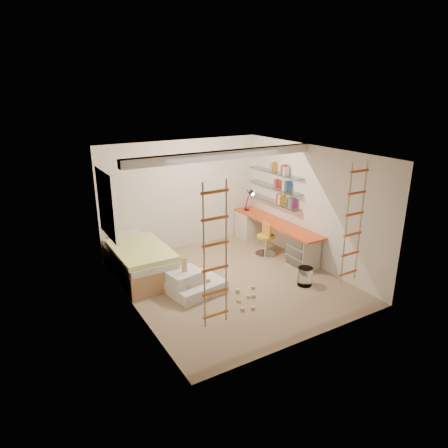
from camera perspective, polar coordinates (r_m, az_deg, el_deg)
floor at (r=8.13m, az=1.09°, el=-8.28°), size 4.50×4.50×0.00m
ceiling_beam at (r=7.59m, az=0.00°, el=9.84°), size 4.00×0.18×0.16m
window_frame at (r=8.16m, az=-16.43°, el=2.73°), size 0.06×1.15×1.35m
window_blind at (r=8.17m, az=-16.16°, el=2.77°), size 0.02×1.00×1.20m
rope_ladder_left at (r=5.50m, az=-1.26°, el=-4.65°), size 0.41×0.04×2.13m
rope_ladder_right at (r=7.13m, az=18.01°, el=-0.02°), size 0.41×0.04×2.13m
waste_bin at (r=8.10m, az=11.49°, el=-7.35°), size 0.30×0.30×0.37m
desk at (r=9.52m, az=7.20°, el=-1.61°), size 0.56×2.80×0.75m
shelves at (r=9.50m, az=7.22°, el=5.25°), size 0.25×1.80×0.71m
bed at (r=8.45m, az=-11.97°, el=-5.18°), size 1.02×2.00×0.69m
task_lamp at (r=10.01m, az=3.82°, el=3.92°), size 0.14×0.36×0.57m
swivel_chair at (r=9.31m, az=5.98°, el=-2.77°), size 0.51×0.51×0.80m
play_platform at (r=7.71m, az=-4.50°, el=-8.51°), size 1.12×0.94×0.45m
toy_blocks at (r=7.53m, az=-0.55°, el=-8.93°), size 1.31×1.28×0.72m
books at (r=9.48m, az=7.24°, el=5.70°), size 0.14×0.64×0.92m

